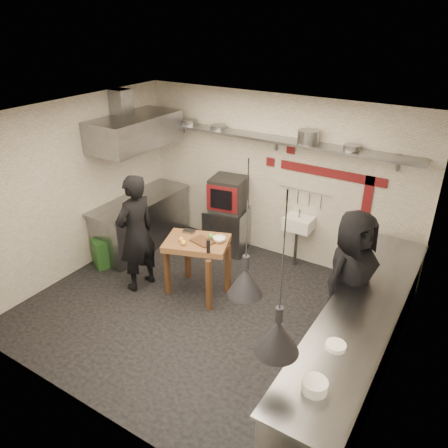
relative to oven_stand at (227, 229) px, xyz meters
The scene contains 47 objects.
floor 1.94m from the oven_stand, 67.23° to the right, with size 5.00×5.00×0.00m, color black.
ceiling 3.06m from the oven_stand, 67.23° to the right, with size 5.00×5.00×0.00m, color silver.
wall_back 1.29m from the oven_stand, 25.49° to the left, with size 5.00×0.04×2.80m, color white.
wall_front 4.04m from the oven_stand, 79.20° to the right, with size 5.00×0.04×2.80m, color white.
wall_left 2.68m from the oven_stand, 135.26° to the right, with size 0.04×4.20×2.80m, color white.
wall_right 3.81m from the oven_stand, 28.41° to the right, with size 0.04×4.20×2.80m, color white.
red_band_horiz 2.14m from the oven_stand, 11.09° to the left, with size 1.70×0.02×0.14m, color maroon.
red_band_vert 2.44m from the oven_stand, ahead, with size 0.14×0.02×1.10m, color maroon.
red_tile_a 1.87m from the oven_stand, 18.54° to the left, with size 0.14×0.02×0.14m, color maroon.
red_tile_b 1.47m from the oven_stand, 27.49° to the left, with size 0.14×0.02×0.14m, color maroon.
back_shelf 1.88m from the oven_stand, 13.05° to the left, with size 4.60×0.34×0.04m, color slate.
shelf_bracket_left 2.02m from the oven_stand, 164.64° to the left, with size 0.04×0.06×0.24m, color slate.
shelf_bracket_mid 1.81m from the oven_stand, 23.56° to the left, with size 0.04×0.06×0.24m, color slate.
shelf_bracket_right 3.11m from the oven_stand, ahead, with size 0.04×0.06×0.24m, color slate.
pan_far_left 2.00m from the oven_stand, 169.14° to the left, with size 0.27×0.27×0.09m, color slate.
pan_mid_left 1.81m from the oven_stand, 149.87° to the left, with size 0.27×0.27×0.07m, color slate.
stock_pot 2.27m from the oven_stand, ahead, with size 0.32×0.32×0.20m, color slate.
pan_right 2.68m from the oven_stand, ahead, with size 0.24×0.24×0.08m, color slate.
oven_stand is the anchor object (origin of this frame).
combi_oven 0.69m from the oven_stand, 14.01° to the left, with size 0.57×0.53×0.58m, color black.
oven_door 0.74m from the oven_stand, 79.07° to the right, with size 0.56×0.03×0.46m, color maroon.
oven_glass 0.75m from the oven_stand, 80.29° to the right, with size 0.38×0.02×0.34m, color black.
hand_sink 1.35m from the oven_stand, ahead, with size 0.46×0.34×0.22m, color white.
sink_tap 1.41m from the oven_stand, ahead, with size 0.03×0.03×0.14m, color slate.
sink_drain 1.29m from the oven_stand, ahead, with size 0.06×0.06×0.66m, color slate.
utensil_rail 1.61m from the oven_stand, 13.58° to the left, with size 0.02×0.02×0.90m, color slate.
counter_right 3.37m from the oven_stand, 31.24° to the right, with size 0.70×3.80×0.90m, color slate.
counter_right_top 3.41m from the oven_stand, 31.24° to the right, with size 0.76×3.90×0.03m, color slate.
plate_stack 4.30m from the oven_stand, 47.90° to the right, with size 0.23×0.23×0.11m, color white.
small_bowl_right 3.84m from the oven_stand, 41.80° to the right, with size 0.21×0.21×0.05m, color white.
counter_left 1.58m from the oven_stand, 153.69° to the right, with size 0.70×1.90×0.90m, color slate.
counter_left_top 1.66m from the oven_stand, 153.69° to the right, with size 0.76×2.00×0.03m, color slate.
extractor_hood 2.33m from the oven_stand, 152.87° to the right, with size 0.78×1.60×0.50m, color slate.
hood_duct 2.78m from the oven_stand, 156.58° to the right, with size 0.28×0.28×0.50m, color slate.
green_bin 2.20m from the oven_stand, 132.10° to the right, with size 0.30×0.30×0.50m, color #245422.
prep_table 1.46m from the oven_stand, 76.27° to the right, with size 0.92×0.64×0.92m, color brown, non-canonical shape.
cutting_board 1.58m from the oven_stand, 72.44° to the right, with size 0.32×0.23×0.03m, color #53331D.
pepper_mill 1.87m from the oven_stand, 66.99° to the right, with size 0.05×0.05×0.20m, color black.
lemon_a 1.68m from the oven_stand, 83.46° to the right, with size 0.07×0.07×0.07m, color yellow.
lemon_b 1.74m from the oven_stand, 80.83° to the right, with size 0.08×0.08×0.08m, color yellow.
veg_ball 1.49m from the oven_stand, 68.53° to the right, with size 0.09×0.09×0.09m, color #599239.
steel_tray 1.38m from the oven_stand, 85.62° to the right, with size 0.18×0.12×0.03m, color slate.
bowl 1.52m from the oven_stand, 63.13° to the right, with size 0.20×0.20×0.06m, color white.
heat_lamp_near 3.73m from the oven_stand, 55.25° to the right, with size 0.37×0.37×1.44m, color black, non-canonical shape.
heat_lamp_far 4.41m from the oven_stand, 52.28° to the right, with size 0.39×0.39×1.52m, color black, non-canonical shape.
chef_left 1.90m from the oven_stand, 107.23° to the right, with size 0.68×0.45×1.86m, color black.
chef_right 2.87m from the oven_stand, 24.94° to the right, with size 0.89×0.58×1.83m, color black.
Camera 1 is at (2.93, -4.22, 3.98)m, focal length 35.00 mm.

